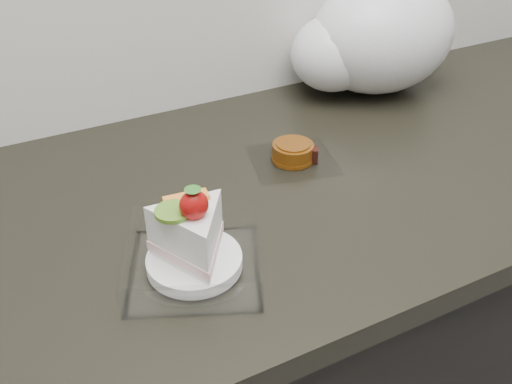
% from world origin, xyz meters
% --- Properties ---
extents(counter, '(2.04, 0.64, 0.90)m').
position_xyz_m(counter, '(0.00, 1.69, 0.45)').
color(counter, black).
rests_on(counter, ground).
extents(cake_tray, '(0.22, 0.22, 0.13)m').
position_xyz_m(cake_tray, '(-0.14, 1.55, 0.94)').
color(cake_tray, white).
rests_on(cake_tray, counter).
extents(mooncake_wrap, '(0.17, 0.16, 0.03)m').
position_xyz_m(mooncake_wrap, '(0.11, 1.73, 0.91)').
color(mooncake_wrap, white).
rests_on(mooncake_wrap, counter).
extents(plastic_bag, '(0.35, 0.25, 0.28)m').
position_xyz_m(plastic_bag, '(0.39, 1.90, 1.01)').
color(plastic_bag, white).
rests_on(plastic_bag, counter).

